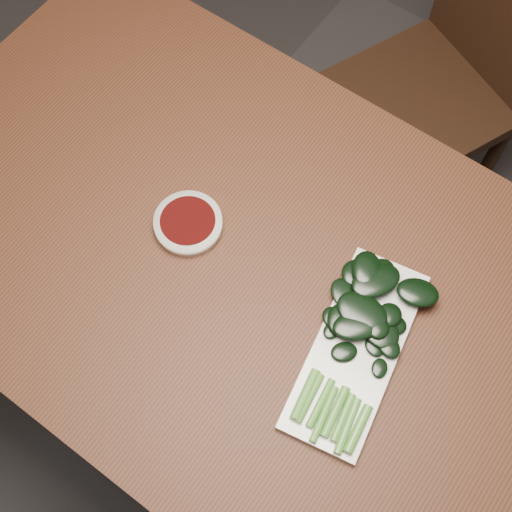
% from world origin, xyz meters
% --- Properties ---
extents(ground, '(6.00, 6.00, 0.00)m').
position_xyz_m(ground, '(0.00, 0.00, 0.00)').
color(ground, '#302D2D').
rests_on(ground, ground).
extents(table, '(1.40, 0.80, 0.75)m').
position_xyz_m(table, '(0.00, 0.00, 0.68)').
color(table, '#402012').
rests_on(table, ground).
extents(chair_far, '(0.49, 0.49, 0.89)m').
position_xyz_m(chair_far, '(-0.00, 0.77, 0.49)').
color(chair_far, black).
rests_on(chair_far, ground).
extents(sauce_bowl, '(0.12, 0.12, 0.03)m').
position_xyz_m(sauce_bowl, '(-0.15, -0.00, 0.76)').
color(sauce_bowl, silver).
rests_on(sauce_bowl, table).
extents(serving_plate, '(0.19, 0.35, 0.01)m').
position_xyz_m(serving_plate, '(0.20, -0.02, 0.76)').
color(serving_plate, silver).
rests_on(serving_plate, table).
extents(gai_lan, '(0.18, 0.33, 0.03)m').
position_xyz_m(gai_lan, '(0.18, 0.01, 0.78)').
color(gai_lan, '#509332').
rests_on(gai_lan, serving_plate).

